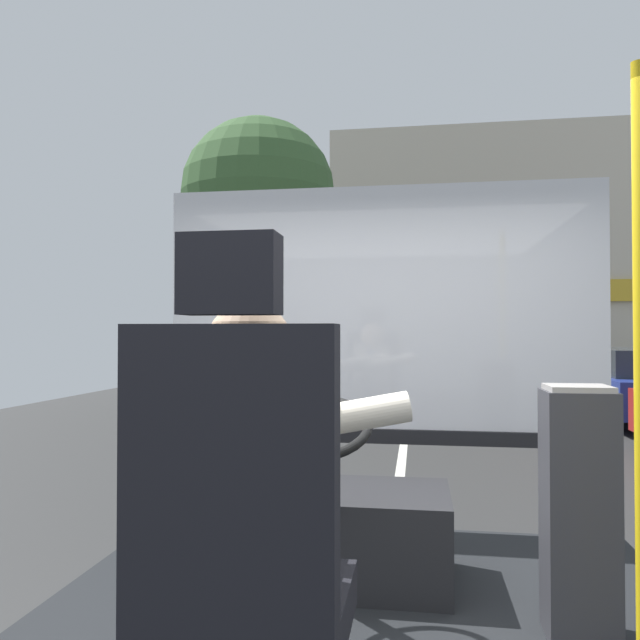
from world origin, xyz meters
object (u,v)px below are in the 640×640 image
object	(u,v)px
driver_seat	(242,561)
fare_box	(579,511)
bus_driver	(255,477)
steering_console	(325,529)
parked_car_blue	(631,384)

from	to	relation	value
driver_seat	fare_box	size ratio (longest dim) A/B	1.45
driver_seat	fare_box	xyz separation A→B (m)	(0.99, 0.95, -0.11)
driver_seat	bus_driver	size ratio (longest dim) A/B	1.65
bus_driver	steering_console	distance (m)	1.31
bus_driver	driver_seat	bearing A→B (deg)	-90.00
driver_seat	fare_box	distance (m)	1.38
bus_driver	fare_box	distance (m)	1.33
fare_box	steering_console	bearing A→B (deg)	159.43
steering_console	fare_box	bearing A→B (deg)	-20.57
driver_seat	parked_car_blue	size ratio (longest dim) A/B	0.29
steering_console	parked_car_blue	size ratio (longest dim) A/B	0.24
bus_driver	parked_car_blue	size ratio (longest dim) A/B	0.18
fare_box	parked_car_blue	distance (m)	11.01
driver_seat	steering_console	distance (m)	1.37
bus_driver	fare_box	xyz separation A→B (m)	(0.99, 0.84, -0.28)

